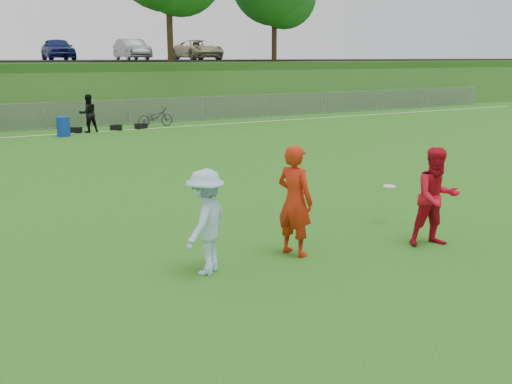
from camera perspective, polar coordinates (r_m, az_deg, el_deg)
ground at (r=9.78m, az=-0.63°, el=-6.55°), size 120.00×120.00×0.00m
sideline_far at (r=26.66m, az=-19.51°, el=5.45°), size 60.00×0.10×0.01m
fence at (r=28.55m, az=-20.31°, el=7.17°), size 58.00×0.06×1.30m
berm at (r=39.37m, az=-23.03°, el=9.68°), size 120.00×18.00×3.00m
parking_lot at (r=41.32m, az=-23.56°, el=11.92°), size 120.00×12.00×0.10m
gear_bags at (r=26.96m, az=-17.12°, el=5.97°), size 7.55×0.57×0.26m
player_red_left at (r=9.68m, az=3.89°, el=-0.86°), size 0.67×0.81×1.91m
player_red_center at (r=10.66m, az=17.59°, el=-0.50°), size 1.02×0.89×1.79m
player_blue at (r=8.90m, az=-5.04°, el=-3.00°), size 1.22×1.17×1.66m
frisbee at (r=11.86m, az=13.20°, el=0.56°), size 0.25×0.25×0.02m
recycling_bin at (r=25.87m, az=-18.71°, el=6.22°), size 0.62×0.62×0.84m
bicycle at (r=28.35m, az=-10.05°, el=7.40°), size 1.86×0.78×0.95m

